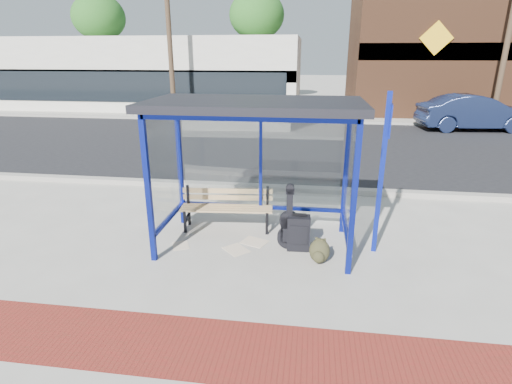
# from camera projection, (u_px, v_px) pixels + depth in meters

# --- Properties ---
(ground) EXTENTS (120.00, 120.00, 0.00)m
(ground) POSITION_uv_depth(u_px,v_px,m) (255.00, 244.00, 6.83)
(ground) COLOR #B2ADA0
(ground) RESTS_ON ground
(brick_paver_strip) EXTENTS (60.00, 1.00, 0.01)m
(brick_paver_strip) POSITION_uv_depth(u_px,v_px,m) (222.00, 349.00, 4.39)
(brick_paver_strip) COLOR maroon
(brick_paver_strip) RESTS_ON ground
(curb_near) EXTENTS (60.00, 0.25, 0.12)m
(curb_near) POSITION_uv_depth(u_px,v_px,m) (272.00, 188.00, 9.52)
(curb_near) COLOR gray
(curb_near) RESTS_ON ground
(street_asphalt) EXTENTS (60.00, 10.00, 0.00)m
(street_asphalt) POSITION_uv_depth(u_px,v_px,m) (286.00, 145.00, 14.32)
(street_asphalt) COLOR black
(street_asphalt) RESTS_ON ground
(curb_far) EXTENTS (60.00, 0.25, 0.12)m
(curb_far) POSITION_uv_depth(u_px,v_px,m) (293.00, 121.00, 19.07)
(curb_far) COLOR gray
(curb_far) RESTS_ON ground
(far_sidewalk) EXTENTS (60.00, 4.00, 0.01)m
(far_sidewalk) POSITION_uv_depth(u_px,v_px,m) (295.00, 116.00, 20.87)
(far_sidewalk) COLOR #B2ADA0
(far_sidewalk) RESTS_ON ground
(bus_shelter) EXTENTS (3.30, 1.80, 2.42)m
(bus_shelter) POSITION_uv_depth(u_px,v_px,m) (255.00, 123.00, 6.22)
(bus_shelter) COLOR navy
(bus_shelter) RESTS_ON ground
(storefront_white) EXTENTS (18.00, 6.04, 4.00)m
(storefront_white) POSITION_uv_depth(u_px,v_px,m) (150.00, 73.00, 24.19)
(storefront_white) COLOR silver
(storefront_white) RESTS_ON ground
(storefront_brown) EXTENTS (10.00, 7.08, 6.40)m
(storefront_brown) POSITION_uv_depth(u_px,v_px,m) (445.00, 52.00, 22.05)
(storefront_brown) COLOR #59331E
(storefront_brown) RESTS_ON ground
(tree_left) EXTENTS (3.60, 3.60, 7.03)m
(tree_left) POSITION_uv_depth(u_px,v_px,m) (99.00, 18.00, 27.47)
(tree_left) COLOR #4C3826
(tree_left) RESTS_ON ground
(tree_mid) EXTENTS (3.60, 3.60, 7.03)m
(tree_mid) POSITION_uv_depth(u_px,v_px,m) (257.00, 16.00, 26.03)
(tree_mid) COLOR #4C3826
(tree_mid) RESTS_ON ground
(tree_right) EXTENTS (3.60, 3.60, 7.03)m
(tree_right) POSITION_uv_depth(u_px,v_px,m) (511.00, 13.00, 24.01)
(tree_right) COLOR #4C3826
(tree_right) RESTS_ON ground
(utility_pole_west) EXTENTS (1.60, 0.24, 8.00)m
(utility_pole_west) POSITION_uv_depth(u_px,v_px,m) (169.00, 31.00, 18.81)
(utility_pole_west) COLOR #4C3826
(utility_pole_west) RESTS_ON ground
(utility_pole_east) EXTENTS (1.60, 0.24, 8.00)m
(utility_pole_east) POSITION_uv_depth(u_px,v_px,m) (510.00, 29.00, 16.85)
(utility_pole_east) COLOR #4C3826
(utility_pole_east) RESTS_ON ground
(bench) EXTENTS (1.70, 0.55, 0.79)m
(bench) POSITION_uv_depth(u_px,v_px,m) (227.00, 206.00, 7.33)
(bench) COLOR black
(bench) RESTS_ON ground
(guitar_bag) EXTENTS (0.39, 0.14, 1.06)m
(guitar_bag) POSITION_uv_depth(u_px,v_px,m) (289.00, 227.00, 6.58)
(guitar_bag) COLOR black
(guitar_bag) RESTS_ON ground
(suitcase) EXTENTS (0.38, 0.26, 0.64)m
(suitcase) POSITION_uv_depth(u_px,v_px,m) (298.00, 233.00, 6.56)
(suitcase) COLOR black
(suitcase) RESTS_ON ground
(backpack) EXTENTS (0.35, 0.32, 0.38)m
(backpack) POSITION_uv_depth(u_px,v_px,m) (319.00, 252.00, 6.19)
(backpack) COLOR #2C2A18
(backpack) RESTS_ON ground
(sign_post) EXTENTS (0.13, 0.32, 2.58)m
(sign_post) POSITION_uv_depth(u_px,v_px,m) (383.00, 166.00, 6.14)
(sign_post) COLOR #0E1E9B
(sign_post) RESTS_ON ground
(newspaper_a) EXTENTS (0.38, 0.42, 0.01)m
(newspaper_a) POSITION_uv_depth(u_px,v_px,m) (181.00, 245.00, 6.78)
(newspaper_a) COLOR white
(newspaper_a) RESTS_ON ground
(newspaper_b) EXTENTS (0.51, 0.52, 0.01)m
(newspaper_b) POSITION_uv_depth(u_px,v_px,m) (236.00, 250.00, 6.63)
(newspaper_b) COLOR white
(newspaper_b) RESTS_ON ground
(newspaper_c) EXTENTS (0.51, 0.46, 0.01)m
(newspaper_c) POSITION_uv_depth(u_px,v_px,m) (254.00, 242.00, 6.90)
(newspaper_c) COLOR white
(newspaper_c) RESTS_ON ground
(parked_car) EXTENTS (4.67, 2.04, 1.49)m
(parked_car) POSITION_uv_depth(u_px,v_px,m) (474.00, 113.00, 16.84)
(parked_car) COLOR #16203F
(parked_car) RESTS_ON ground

